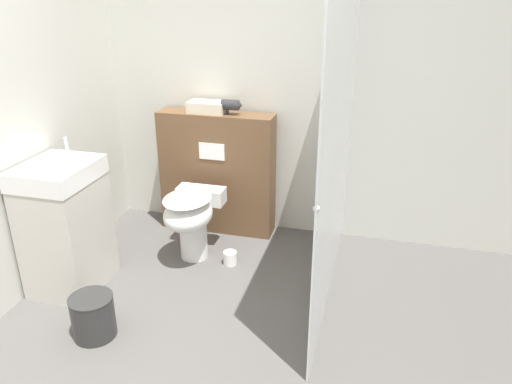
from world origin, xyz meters
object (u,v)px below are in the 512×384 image
object	(u,v)px
toilet	(191,217)
sink_vanity	(66,226)
hair_drier	(232,105)
waste_bin	(93,316)

from	to	relation	value
toilet	sink_vanity	distance (m)	0.91
hair_drier	sink_vanity	bearing A→B (deg)	-128.45
toilet	sink_vanity	bearing A→B (deg)	-141.35
sink_vanity	hair_drier	bearing A→B (deg)	51.55
toilet	sink_vanity	size ratio (longest dim) A/B	0.55
sink_vanity	hair_drier	xyz separation A→B (m)	(0.88, 1.11, 0.66)
toilet	hair_drier	world-z (taller)	hair_drier
hair_drier	waste_bin	world-z (taller)	hair_drier
sink_vanity	hair_drier	distance (m)	1.57
toilet	waste_bin	world-z (taller)	toilet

